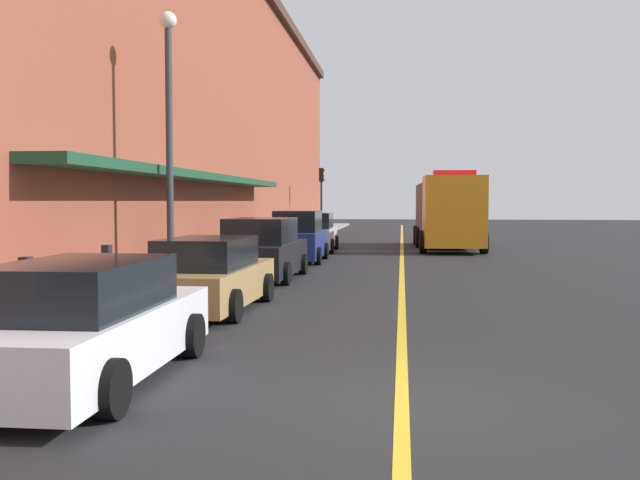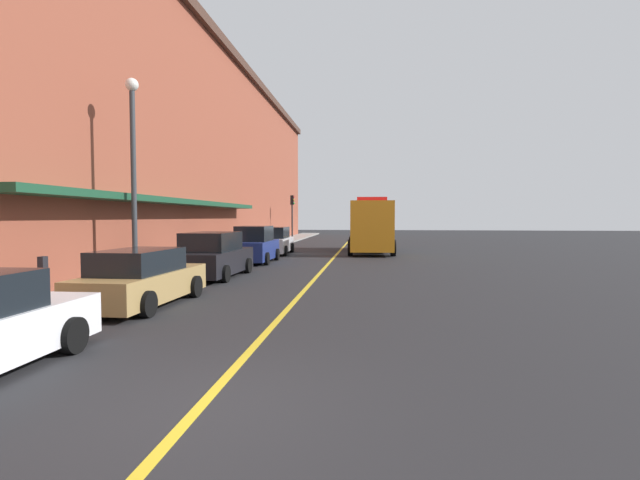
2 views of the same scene
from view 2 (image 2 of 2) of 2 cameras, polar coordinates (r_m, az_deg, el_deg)
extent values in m
plane|color=#232326|center=(30.67, 2.15, -1.65)|extent=(112.00, 112.00, 0.00)
cube|color=gray|center=(31.70, -9.11, -1.40)|extent=(2.40, 70.00, 0.15)
cube|color=gold|center=(30.67, 2.15, -1.64)|extent=(0.16, 70.00, 0.01)
cube|color=brown|center=(32.93, -19.24, 10.59)|extent=(8.75, 64.00, 13.85)
cube|color=#472D23|center=(32.91, -11.71, 22.59)|extent=(0.40, 64.00, 0.60)
cube|color=#19472D|center=(23.31, -16.55, 4.46)|extent=(1.20, 22.40, 0.24)
cylinder|color=black|center=(9.38, -27.88, -10.22)|extent=(0.22, 0.64, 0.64)
cube|color=#A5844C|center=(13.52, -20.72, -5.17)|extent=(1.84, 4.65, 0.74)
cube|color=black|center=(13.24, -21.25, -2.40)|extent=(1.61, 2.57, 0.61)
cylinder|color=black|center=(15.20, -21.04, -5.17)|extent=(0.24, 0.65, 0.64)
cylinder|color=black|center=(14.45, -14.96, -5.48)|extent=(0.24, 0.65, 0.64)
cylinder|color=black|center=(12.80, -27.21, -6.77)|extent=(0.24, 0.65, 0.64)
cylinder|color=black|center=(11.91, -20.28, -7.34)|extent=(0.24, 0.65, 0.64)
cube|color=black|center=(19.06, -12.78, -2.57)|extent=(2.01, 4.71, 0.89)
cube|color=black|center=(18.78, -13.06, -0.18)|extent=(1.77, 2.61, 0.72)
cylinder|color=black|center=(20.77, -13.87, -2.97)|extent=(0.24, 0.65, 0.64)
cylinder|color=black|center=(20.15, -8.78, -3.09)|extent=(0.24, 0.65, 0.64)
cylinder|color=black|center=(18.13, -17.21, -3.85)|extent=(0.24, 0.65, 0.64)
cylinder|color=black|center=(17.41, -11.47, -4.05)|extent=(0.24, 0.65, 0.64)
cube|color=navy|center=(24.78, -7.86, -1.21)|extent=(1.75, 4.31, 0.96)
cube|color=black|center=(24.52, -7.99, 0.79)|extent=(1.57, 2.37, 0.79)
cylinder|color=black|center=(26.30, -9.02, -1.72)|extent=(0.22, 0.64, 0.64)
cylinder|color=black|center=(25.92, -5.29, -1.76)|extent=(0.22, 0.64, 0.64)
cylinder|color=black|center=(23.75, -10.66, -2.22)|extent=(0.22, 0.64, 0.64)
cylinder|color=black|center=(23.32, -6.54, -2.28)|extent=(0.22, 0.64, 0.64)
cube|color=silver|center=(30.23, -5.46, -0.57)|extent=(1.81, 4.59, 0.87)
cube|color=black|center=(29.97, -5.54, 0.91)|extent=(1.59, 2.54, 0.71)
cylinder|color=black|center=(31.79, -6.54, -0.93)|extent=(0.23, 0.64, 0.64)
cylinder|color=black|center=(31.49, -3.44, -0.95)|extent=(0.23, 0.64, 0.64)
cylinder|color=black|center=(29.03, -7.64, -1.29)|extent=(0.23, 0.64, 0.64)
cylinder|color=black|center=(28.71, -4.26, -1.32)|extent=(0.23, 0.64, 0.64)
cube|color=orange|center=(28.67, 6.32, 1.69)|extent=(2.64, 2.54, 3.06)
cube|color=#3F3F42|center=(33.27, 6.09, 1.63)|extent=(2.73, 6.08, 2.81)
cube|color=red|center=(28.68, 6.34, 4.98)|extent=(1.82, 0.65, 0.24)
cylinder|color=black|center=(28.88, 8.90, -0.96)|extent=(0.33, 1.01, 1.00)
cylinder|color=black|center=(28.80, 3.71, -0.94)|extent=(0.33, 1.01, 1.00)
cylinder|color=black|center=(32.62, 8.41, -0.53)|extent=(0.33, 1.01, 1.00)
cylinder|color=black|center=(32.56, 3.82, -0.51)|extent=(0.33, 1.01, 1.00)
cylinder|color=black|center=(35.05, 8.15, -0.30)|extent=(0.33, 1.01, 1.00)
cylinder|color=black|center=(34.99, 3.88, -0.28)|extent=(0.33, 1.01, 1.00)
cylinder|color=#4C4C51|center=(12.55, -30.60, -5.40)|extent=(0.07, 0.07, 1.05)
cube|color=black|center=(12.48, -30.68, -2.37)|extent=(0.14, 0.18, 0.28)
cylinder|color=#33383D|center=(17.35, -21.72, 5.98)|extent=(0.18, 0.18, 6.50)
sphere|color=white|center=(17.89, -21.93, 17.14)|extent=(0.44, 0.44, 0.44)
cylinder|color=#232326|center=(44.83, -3.41, 2.13)|extent=(0.14, 0.14, 3.40)
cube|color=black|center=(44.85, -3.42, 4.87)|extent=(0.28, 0.36, 0.90)
sphere|color=red|center=(44.84, -3.22, 5.26)|extent=(0.16, 0.16, 0.16)
sphere|color=gold|center=(44.83, -3.21, 4.87)|extent=(0.16, 0.16, 0.16)
sphere|color=green|center=(44.82, -3.21, 4.49)|extent=(0.16, 0.16, 0.16)
camera|label=1|loc=(3.21, -132.32, -3.74)|focal=39.86mm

